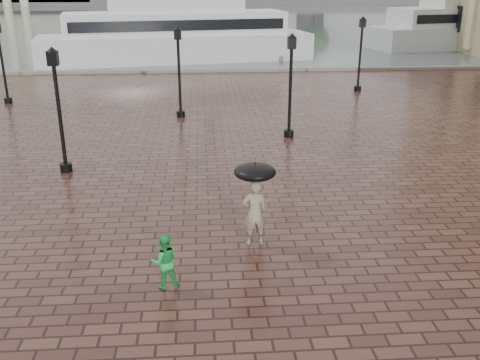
{
  "coord_description": "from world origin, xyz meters",
  "views": [
    {
      "loc": [
        -0.89,
        -9.15,
        6.78
      ],
      "look_at": [
        0.13,
        4.93,
        1.4
      ],
      "focal_mm": 40.0,
      "sensor_mm": 36.0,
      "label": 1
    }
  ],
  "objects_px": {
    "child_pedestrian": "(165,261)",
    "ferry_far": "(474,25)",
    "street_lamps": "(187,73)",
    "adult_pedestrian": "(255,213)",
    "ferry_near": "(177,34)"
  },
  "relations": [
    {
      "from": "child_pedestrian",
      "to": "ferry_near",
      "type": "distance_m",
      "value": 36.37
    },
    {
      "from": "street_lamps",
      "to": "ferry_far",
      "type": "xyz_separation_m",
      "value": [
        28.82,
        28.45,
        -0.13
      ]
    },
    {
      "from": "child_pedestrian",
      "to": "adult_pedestrian",
      "type": "bearing_deg",
      "value": -149.28
    },
    {
      "from": "street_lamps",
      "to": "adult_pedestrian",
      "type": "xyz_separation_m",
      "value": [
        2.03,
        -13.87,
        -1.41
      ]
    },
    {
      "from": "ferry_near",
      "to": "child_pedestrian",
      "type": "bearing_deg",
      "value": -98.66
    },
    {
      "from": "adult_pedestrian",
      "to": "child_pedestrian",
      "type": "height_order",
      "value": "adult_pedestrian"
    },
    {
      "from": "adult_pedestrian",
      "to": "child_pedestrian",
      "type": "relative_size",
      "value": 1.37
    },
    {
      "from": "ferry_far",
      "to": "adult_pedestrian",
      "type": "bearing_deg",
      "value": -135.51
    },
    {
      "from": "ferry_far",
      "to": "ferry_near",
      "type": "bearing_deg",
      "value": -178.31
    },
    {
      "from": "ferry_far",
      "to": "street_lamps",
      "type": "bearing_deg",
      "value": -148.55
    },
    {
      "from": "ferry_near",
      "to": "street_lamps",
      "type": "bearing_deg",
      "value": -96.69
    },
    {
      "from": "street_lamps",
      "to": "adult_pedestrian",
      "type": "height_order",
      "value": "street_lamps"
    },
    {
      "from": "child_pedestrian",
      "to": "ferry_far",
      "type": "xyz_separation_m",
      "value": [
        29.07,
        44.31,
        1.52
      ]
    },
    {
      "from": "ferry_near",
      "to": "ferry_far",
      "type": "relative_size",
      "value": 1.03
    },
    {
      "from": "ferry_far",
      "to": "child_pedestrian",
      "type": "bearing_deg",
      "value": -136.43
    }
  ]
}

